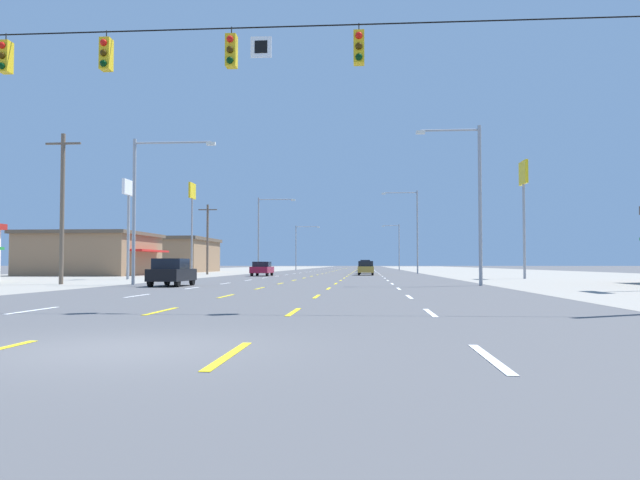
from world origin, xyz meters
The scene contains 24 objects.
ground_plane centered at (0.00, 66.00, 0.00)m, with size 572.00×572.00×0.00m, color #4C4C4F.
lot_apron_left centered at (-24.75, 66.00, 0.00)m, with size 28.00×440.00×0.01m, color gray.
lot_apron_right centered at (24.75, 66.00, 0.00)m, with size 28.00×440.00×0.01m, color gray.
lane_markings centered at (0.00, 104.50, 0.01)m, with size 10.64×227.60×0.01m.
signal_span_wire centered at (-0.44, 8.12, 5.27)m, with size 25.48×0.52×9.00m.
hatchback_far_left_nearest centered at (-7.16, 24.64, 0.78)m, with size 1.72×3.90×1.54m.
sedan_far_left_near centered at (-6.95, 53.23, 0.76)m, with size 1.80×4.50×1.46m.
hatchback_inner_right_mid centered at (3.62, 58.14, 0.78)m, with size 1.72×3.90×1.54m.
sedan_inner_right_midfar centered at (3.68, 67.72, 0.76)m, with size 1.80×4.50×1.46m.
sedan_inner_right_far centered at (3.33, 92.88, 0.76)m, with size 1.80×4.50×1.46m.
suv_inner_right_farther centered at (3.54, 108.44, 1.03)m, with size 1.98×4.90×1.98m.
storefront_left_row_1 centered at (-26.04, 55.73, 2.34)m, with size 13.24×12.70×4.64m.
storefront_left_row_2 centered at (-26.91, 83.20, 2.62)m, with size 13.58×16.18×5.20m.
pole_sign_left_row_1 centered at (-15.36, 38.94, 6.05)m, with size 0.24×2.29×7.97m.
pole_sign_left_row_2 centered at (-17.61, 64.73, 8.59)m, with size 0.24×2.41×11.15m.
pole_sign_right_row_1 centered at (16.83, 43.38, 7.55)m, with size 0.24×2.22×9.85m.
streetlight_left_row_0 centered at (-9.54, 26.67, 5.21)m, with size 5.00×0.26×8.72m.
streetlight_right_row_0 centered at (9.78, 26.67, 5.31)m, with size 3.72×0.26×9.20m.
streetlight_left_row_1 centered at (-9.62, 69.19, 5.75)m, with size 4.87×0.26×9.79m.
streetlight_right_row_1 centered at (9.69, 69.19, 6.10)m, with size 4.60×0.26×10.52m.
streetlight_left_row_2 centered at (-9.58, 111.71, 5.25)m, with size 4.84×0.26×8.84m.
streetlight_right_row_2 centered at (9.81, 111.71, 5.17)m, with size 3.45×0.26×8.99m.
utility_pole_left_row_0 centered at (-14.80, 27.09, 4.79)m, with size 2.20×0.26×9.19m.
utility_pole_left_row_1 centered at (-14.77, 61.36, 4.27)m, with size 2.20×0.26×8.16m.
Camera 1 is at (3.62, -8.80, 1.25)m, focal length 34.42 mm.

